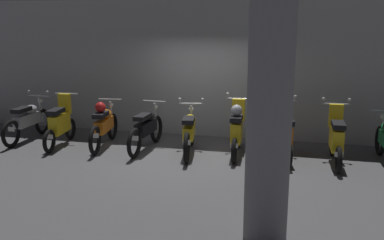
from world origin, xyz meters
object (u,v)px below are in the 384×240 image
(motorbike_slot_2, at_px, (104,124))
(motorbike_slot_0, at_px, (28,120))
(support_pillar, at_px, (269,116))
(motorbike_slot_6, at_px, (285,134))
(motorbike_slot_7, at_px, (336,138))
(motorbike_slot_5, at_px, (237,129))
(motorbike_slot_1, at_px, (60,124))
(motorbike_slot_4, at_px, (189,131))
(motorbike_slot_3, at_px, (146,128))

(motorbike_slot_2, bearing_deg, motorbike_slot_0, 177.32)
(motorbike_slot_0, height_order, support_pillar, support_pillar)
(motorbike_slot_6, bearing_deg, motorbike_slot_7, -5.49)
(motorbike_slot_5, height_order, support_pillar, support_pillar)
(motorbike_slot_2, bearing_deg, motorbike_slot_6, 0.75)
(motorbike_slot_2, relative_size, motorbike_slot_7, 1.16)
(motorbike_slot_2, bearing_deg, motorbike_slot_5, 1.54)
(motorbike_slot_1, xyz_separation_m, motorbike_slot_4, (3.06, 0.09, -0.03))
(motorbike_slot_2, height_order, motorbike_slot_3, motorbike_slot_2)
(motorbike_slot_5, bearing_deg, motorbike_slot_1, -176.70)
(motorbike_slot_1, relative_size, motorbike_slot_5, 1.00)
(motorbike_slot_7, xyz_separation_m, support_pillar, (-1.17, -3.51, 1.16))
(motorbike_slot_1, xyz_separation_m, motorbike_slot_5, (4.09, 0.24, 0.04))
(motorbike_slot_3, distance_m, motorbike_slot_5, 2.04)
(motorbike_slot_1, height_order, motorbike_slot_3, motorbike_slot_1)
(motorbike_slot_5, bearing_deg, motorbike_slot_0, 179.85)
(motorbike_slot_6, xyz_separation_m, support_pillar, (-0.14, -3.61, 1.16))
(motorbike_slot_1, distance_m, motorbike_slot_7, 6.13)
(motorbike_slot_1, distance_m, motorbike_slot_6, 5.11)
(motorbike_slot_3, relative_size, motorbike_slot_6, 1.17)
(motorbike_slot_4, xyz_separation_m, motorbike_slot_5, (1.02, 0.14, 0.08))
(motorbike_slot_2, xyz_separation_m, support_pillar, (3.94, -3.56, 1.16))
(motorbike_slot_1, xyz_separation_m, motorbike_slot_3, (2.05, 0.16, -0.03))
(motorbike_slot_2, distance_m, motorbike_slot_5, 3.07)
(motorbike_slot_7, bearing_deg, motorbike_slot_4, -179.69)
(motorbike_slot_3, relative_size, motorbike_slot_5, 1.16)
(motorbike_slot_0, height_order, motorbike_slot_3, motorbike_slot_0)
(motorbike_slot_0, relative_size, motorbike_slot_2, 1.00)
(motorbike_slot_2, bearing_deg, motorbike_slot_7, -0.51)
(motorbike_slot_4, height_order, motorbike_slot_7, motorbike_slot_7)
(motorbike_slot_7, bearing_deg, motorbike_slot_5, 176.42)
(motorbike_slot_1, bearing_deg, motorbike_slot_3, 4.59)
(motorbike_slot_2, bearing_deg, motorbike_slot_3, 0.62)
(motorbike_slot_2, distance_m, motorbike_slot_7, 5.11)
(motorbike_slot_0, xyz_separation_m, motorbike_slot_4, (4.08, -0.16, 0.00))
(motorbike_slot_3, bearing_deg, support_pillar, -50.75)
(motorbike_slot_5, bearing_deg, motorbike_slot_4, -171.99)
(motorbike_slot_1, bearing_deg, support_pillar, -34.44)
(motorbike_slot_3, xyz_separation_m, motorbike_slot_7, (4.08, -0.06, 0.04))
(motorbike_slot_3, distance_m, motorbike_slot_6, 3.06)
(motorbike_slot_7, height_order, support_pillar, support_pillar)
(motorbike_slot_1, height_order, motorbike_slot_5, motorbike_slot_5)
(motorbike_slot_6, bearing_deg, motorbike_slot_0, 179.60)
(motorbike_slot_7, relative_size, support_pillar, 0.50)
(motorbike_slot_3, relative_size, motorbike_slot_4, 1.01)
(motorbike_slot_7, bearing_deg, motorbike_slot_0, 178.87)
(motorbike_slot_1, distance_m, motorbike_slot_4, 3.07)
(motorbike_slot_3, height_order, motorbike_slot_4, motorbike_slot_4)
(motorbike_slot_1, bearing_deg, motorbike_slot_4, 1.71)
(motorbike_slot_6, bearing_deg, motorbike_slot_1, -177.68)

